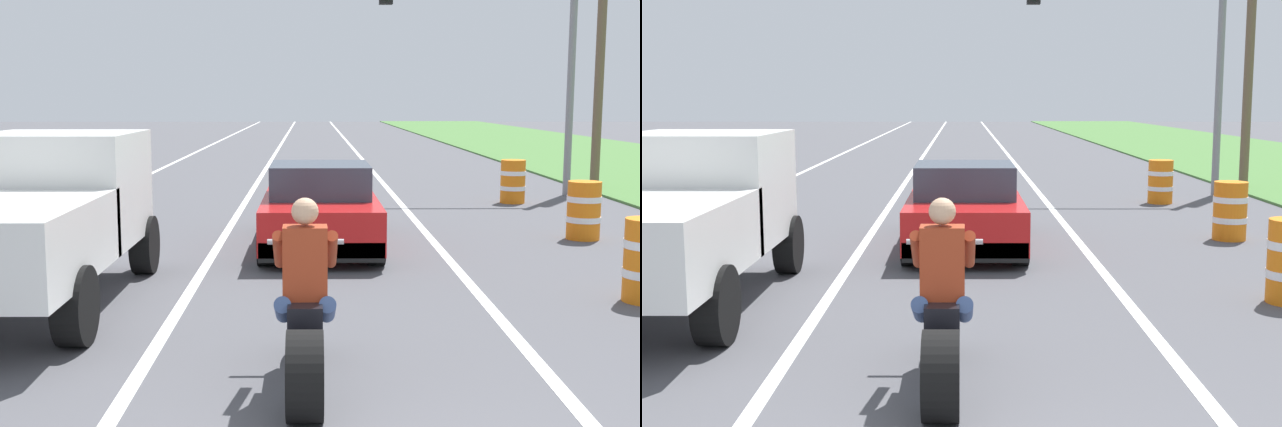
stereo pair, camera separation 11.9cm
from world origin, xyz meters
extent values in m
cube|color=white|center=(-5.40, 20.00, 0.00)|extent=(0.14, 120.00, 0.01)
cube|color=white|center=(1.80, 20.00, 0.00)|extent=(0.14, 120.00, 0.01)
cube|color=white|center=(-1.80, 20.00, 0.00)|extent=(0.14, 120.00, 0.01)
cylinder|color=black|center=(-0.33, 1.99, 0.35)|extent=(0.28, 0.69, 0.69)
cylinder|color=black|center=(-0.33, 3.54, 0.31)|extent=(0.12, 0.63, 0.63)
cube|color=black|center=(-0.33, 2.82, 0.61)|extent=(0.28, 1.10, 0.36)
cylinder|color=#B2B2B7|center=(-0.33, 3.46, 0.68)|extent=(0.08, 0.36, 0.73)
cylinder|color=#A5A5AA|center=(-0.33, 3.44, 1.11)|extent=(0.70, 0.05, 0.05)
cube|color=#993319|center=(-0.33, 2.59, 1.09)|extent=(0.36, 0.24, 0.60)
sphere|color=tan|center=(-0.33, 2.59, 1.51)|extent=(0.22, 0.22, 0.22)
cylinder|color=#384C7A|center=(-0.51, 2.62, 0.69)|extent=(0.14, 0.47, 0.32)
cylinder|color=#993319|center=(-0.55, 2.89, 1.14)|extent=(0.10, 0.51, 0.40)
cylinder|color=#384C7A|center=(-0.15, 2.62, 0.69)|extent=(0.14, 0.47, 0.32)
cylinder|color=#993319|center=(-0.11, 2.89, 1.14)|extent=(0.10, 0.51, 0.40)
cube|color=red|center=(-0.13, 9.32, 0.53)|extent=(1.80, 4.30, 0.64)
cube|color=#333D4C|center=(-0.13, 9.12, 1.11)|extent=(1.56, 1.70, 0.52)
cube|color=black|center=(-0.13, 7.27, 0.29)|extent=(1.76, 0.20, 0.28)
cylinder|color=black|center=(-0.93, 10.92, 0.32)|extent=(0.24, 0.64, 0.64)
cylinder|color=black|center=(0.67, 10.92, 0.32)|extent=(0.24, 0.64, 0.64)
cylinder|color=black|center=(-0.93, 7.72, 0.32)|extent=(0.24, 0.64, 0.64)
cylinder|color=black|center=(0.67, 7.72, 0.32)|extent=(0.24, 0.64, 0.64)
cube|color=silver|center=(-3.45, 6.43, 1.28)|extent=(1.90, 2.10, 1.40)
cube|color=#333D4C|center=(-3.45, 6.78, 1.67)|extent=(1.67, 0.29, 0.57)
cylinder|color=black|center=(-4.32, 7.23, 0.40)|extent=(0.28, 0.80, 0.80)
cylinder|color=black|center=(-2.58, 7.23, 0.40)|extent=(0.28, 0.80, 0.80)
cylinder|color=black|center=(-2.58, 3.88, 0.40)|extent=(0.28, 0.80, 0.80)
cylinder|color=gray|center=(6.12, 16.23, 3.00)|extent=(0.18, 0.18, 6.00)
cylinder|color=brown|center=(7.38, 17.82, 4.28)|extent=(0.24, 0.24, 8.55)
cylinder|color=orange|center=(4.41, 9.88, 0.50)|extent=(0.56, 0.56, 1.00)
cylinder|color=white|center=(4.41, 9.88, 0.70)|extent=(0.58, 0.58, 0.10)
cylinder|color=white|center=(4.41, 9.88, 0.35)|extent=(0.58, 0.58, 0.10)
cylinder|color=orange|center=(4.41, 14.76, 0.50)|extent=(0.56, 0.56, 1.00)
cylinder|color=white|center=(4.41, 14.76, 0.70)|extent=(0.58, 0.58, 0.10)
cylinder|color=white|center=(4.41, 14.76, 0.35)|extent=(0.58, 0.58, 0.10)
camera|label=1|loc=(-0.29, -3.86, 2.41)|focal=45.63mm
camera|label=2|loc=(-0.17, -3.86, 2.41)|focal=45.63mm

